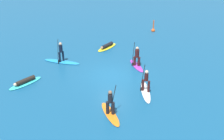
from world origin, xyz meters
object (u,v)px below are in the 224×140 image
(surfer_on_orange_board, at_px, (110,109))
(marker_buoy, at_px, (153,30))
(surfer_on_purple_board, at_px, (137,60))
(surfer_on_teal_board, at_px, (25,82))
(surfer_on_white_board, at_px, (146,87))
(surfer_on_blue_board, at_px, (62,58))
(surfer_on_yellow_board, at_px, (107,46))

(surfer_on_orange_board, xyz_separation_m, marker_buoy, (3.02, 15.96, -0.25))
(surfer_on_orange_board, height_order, surfer_on_purple_board, surfer_on_purple_board)
(surfer_on_teal_board, height_order, surfer_on_white_board, surfer_on_white_board)
(surfer_on_teal_board, relative_size, surfer_on_white_board, 0.85)
(surfer_on_blue_board, xyz_separation_m, surfer_on_teal_board, (-1.75, -3.95, -0.25))
(surfer_on_blue_board, height_order, marker_buoy, surfer_on_blue_board)
(surfer_on_purple_board, bearing_deg, surfer_on_teal_board, 91.64)
(surfer_on_teal_board, bearing_deg, surfer_on_yellow_board, -178.85)
(surfer_on_blue_board, height_order, surfer_on_white_board, surfer_on_white_board)
(surfer_on_white_board, relative_size, marker_buoy, 2.23)
(surfer_on_teal_board, bearing_deg, surfer_on_purple_board, 151.29)
(marker_buoy, bearing_deg, surfer_on_white_board, -93.66)
(surfer_on_blue_board, xyz_separation_m, surfer_on_yellow_board, (3.50, 3.59, -0.25))
(surfer_on_purple_board, xyz_separation_m, surfer_on_white_board, (0.76, -4.12, -0.17))
(surfer_on_blue_board, xyz_separation_m, marker_buoy, (8.04, 8.83, -0.20))
(surfer_on_teal_board, xyz_separation_m, surfer_on_white_board, (8.95, -0.25, 0.24))
(surfer_on_blue_board, distance_m, surfer_on_white_board, 8.34)
(surfer_on_blue_board, relative_size, surfer_on_yellow_board, 1.30)
(surfer_on_orange_board, xyz_separation_m, surfer_on_purple_board, (1.43, 7.05, 0.11))
(surfer_on_white_board, bearing_deg, surfer_on_yellow_board, 17.53)
(surfer_on_white_board, bearing_deg, marker_buoy, -11.52)
(surfer_on_orange_board, bearing_deg, surfer_on_teal_board, 38.17)
(marker_buoy, bearing_deg, surfer_on_orange_board, -100.72)
(surfer_on_orange_board, bearing_deg, surfer_on_white_board, -63.45)
(surfer_on_blue_board, distance_m, surfer_on_orange_board, 8.72)
(surfer_on_teal_board, distance_m, surfer_on_purple_board, 9.07)
(surfer_on_teal_board, xyz_separation_m, surfer_on_purple_board, (8.19, 3.87, 0.41))
(surfer_on_orange_board, height_order, marker_buoy, surfer_on_orange_board)
(marker_buoy, bearing_deg, surfer_on_blue_board, -132.31)
(surfer_on_blue_board, relative_size, marker_buoy, 2.43)
(marker_buoy, bearing_deg, surfer_on_teal_board, -127.43)
(surfer_on_purple_board, xyz_separation_m, marker_buoy, (1.59, 8.91, -0.36))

